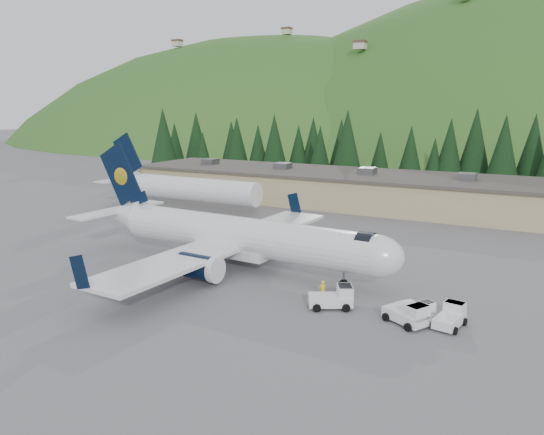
{
  "coord_description": "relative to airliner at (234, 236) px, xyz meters",
  "views": [
    {
      "loc": [
        25.96,
        -42.64,
        15.65
      ],
      "look_at": [
        0.0,
        6.0,
        4.0
      ],
      "focal_mm": 35.0,
      "sensor_mm": 36.0,
      "label": 1
    }
  ],
  "objects": [
    {
      "name": "baggage_tug_b",
      "position": [
        18.76,
        -6.12,
        -2.35
      ],
      "size": [
        3.69,
        3.13,
        1.76
      ],
      "rotation": [
        0.0,
        0.0,
        -0.51
      ],
      "color": "white",
      "rests_on": "ground"
    },
    {
      "name": "airliner",
      "position": [
        0.0,
        0.0,
        0.0
      ],
      "size": [
        35.47,
        33.26,
        11.78
      ],
      "rotation": [
        0.0,
        0.0,
        -0.05
      ],
      "color": "white",
      "rests_on": "ground"
    },
    {
      "name": "tree_line",
      "position": [
        -5.53,
        62.09,
        4.44
      ],
      "size": [
        112.19,
        18.68,
        13.95
      ],
      "color": "black",
      "rests_on": "ground"
    },
    {
      "name": "baggage_tug_a",
      "position": [
        12.73,
        -5.48,
        -2.32
      ],
      "size": [
        3.82,
        3.21,
        1.82
      ],
      "rotation": [
        0.0,
        0.0,
        0.5
      ],
      "color": "white",
      "rests_on": "ground"
    },
    {
      "name": "terminal_building",
      "position": [
        -3.97,
        37.94,
        -0.52
      ],
      "size": [
        71.0,
        17.0,
        6.1
      ],
      "color": "tan",
      "rests_on": "ground"
    },
    {
      "name": "baggage_tug_d",
      "position": [
        19.06,
        -4.62,
        -2.45
      ],
      "size": [
        3.19,
        2.9,
        1.55
      ],
      "rotation": [
        0.0,
        0.0,
        -0.64
      ],
      "color": "white",
      "rests_on": "ground"
    },
    {
      "name": "baggage_tug_c",
      "position": [
        21.47,
        -4.85,
        -2.42
      ],
      "size": [
        2.25,
        3.23,
        1.6
      ],
      "rotation": [
        0.0,
        0.0,
        1.4
      ],
      "color": "white",
      "rests_on": "ground"
    },
    {
      "name": "ramp_worker",
      "position": [
        11.22,
        -4.28,
        -2.32
      ],
      "size": [
        0.71,
        0.62,
        1.64
      ],
      "primitive_type": "imported",
      "rotation": [
        0.0,
        0.0,
        3.62
      ],
      "color": "yellow",
      "rests_on": "ground"
    },
    {
      "name": "second_airliner",
      "position": [
        -23.89,
        21.94,
        0.19
      ],
      "size": [
        27.5,
        11.0,
        10.05
      ],
      "color": "white",
      "rests_on": "ground"
    },
    {
      "name": "ground",
      "position": [
        1.04,
        -0.06,
        -3.14
      ],
      "size": [
        600.0,
        600.0,
        0.0
      ],
      "primitive_type": "plane",
      "color": "slate"
    }
  ]
}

